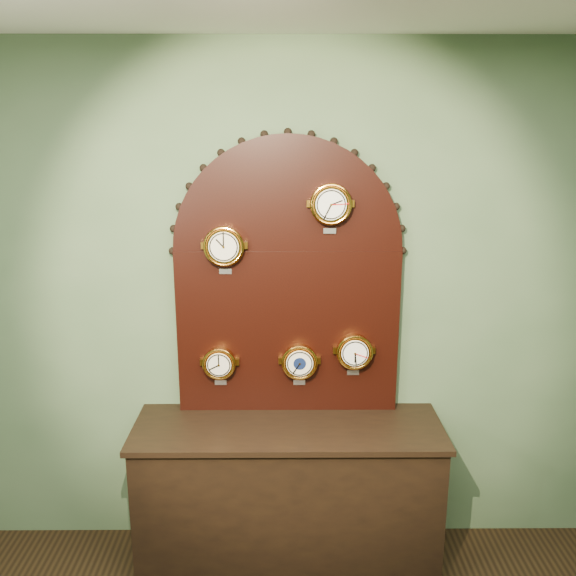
{
  "coord_description": "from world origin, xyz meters",
  "views": [
    {
      "loc": [
        -0.02,
        -0.71,
        2.36
      ],
      "look_at": [
        0.0,
        2.25,
        1.58
      ],
      "focal_mm": 38.17,
      "sensor_mm": 36.0,
      "label": 1
    }
  ],
  "objects_px": {
    "hygrometer": "(219,363)",
    "barometer": "(300,361)",
    "shop_counter": "(288,497)",
    "roman_clock": "(224,246)",
    "arabic_clock": "(331,204)",
    "tide_clock": "(354,351)",
    "display_board": "(288,270)"
  },
  "relations": [
    {
      "from": "roman_clock",
      "to": "arabic_clock",
      "type": "distance_m",
      "value": 0.58
    },
    {
      "from": "roman_clock",
      "to": "arabic_clock",
      "type": "xyz_separation_m",
      "value": [
        0.54,
        -0.0,
        0.21
      ]
    },
    {
      "from": "shop_counter",
      "to": "roman_clock",
      "type": "xyz_separation_m",
      "value": [
        -0.33,
        0.15,
        1.37
      ]
    },
    {
      "from": "shop_counter",
      "to": "display_board",
      "type": "distance_m",
      "value": 1.25
    },
    {
      "from": "display_board",
      "to": "shop_counter",
      "type": "bearing_deg",
      "value": -90.0
    },
    {
      "from": "shop_counter",
      "to": "arabic_clock",
      "type": "height_order",
      "value": "arabic_clock"
    },
    {
      "from": "display_board",
      "to": "arabic_clock",
      "type": "distance_m",
      "value": 0.42
    },
    {
      "from": "display_board",
      "to": "roman_clock",
      "type": "distance_m",
      "value": 0.36
    },
    {
      "from": "display_board",
      "to": "tide_clock",
      "type": "relative_size",
      "value": 6.17
    },
    {
      "from": "arabic_clock",
      "to": "barometer",
      "type": "relative_size",
      "value": 1.06
    },
    {
      "from": "display_board",
      "to": "roman_clock",
      "type": "bearing_deg",
      "value": -168.57
    },
    {
      "from": "shop_counter",
      "to": "hygrometer",
      "type": "distance_m",
      "value": 0.83
    },
    {
      "from": "shop_counter",
      "to": "display_board",
      "type": "relative_size",
      "value": 1.05
    },
    {
      "from": "arabic_clock",
      "to": "tide_clock",
      "type": "bearing_deg",
      "value": 0.16
    },
    {
      "from": "shop_counter",
      "to": "roman_clock",
      "type": "relative_size",
      "value": 6.14
    },
    {
      "from": "display_board",
      "to": "arabic_clock",
      "type": "bearing_deg",
      "value": -17.0
    },
    {
      "from": "shop_counter",
      "to": "tide_clock",
      "type": "distance_m",
      "value": 0.88
    },
    {
      "from": "roman_clock",
      "to": "arabic_clock",
      "type": "bearing_deg",
      "value": -0.01
    },
    {
      "from": "shop_counter",
      "to": "tide_clock",
      "type": "xyz_separation_m",
      "value": [
        0.36,
        0.15,
        0.79
      ]
    },
    {
      "from": "shop_counter",
      "to": "roman_clock",
      "type": "height_order",
      "value": "roman_clock"
    },
    {
      "from": "display_board",
      "to": "arabic_clock",
      "type": "height_order",
      "value": "display_board"
    },
    {
      "from": "shop_counter",
      "to": "display_board",
      "type": "height_order",
      "value": "display_board"
    },
    {
      "from": "hygrometer",
      "to": "barometer",
      "type": "distance_m",
      "value": 0.43
    },
    {
      "from": "shop_counter",
      "to": "barometer",
      "type": "height_order",
      "value": "barometer"
    },
    {
      "from": "display_board",
      "to": "barometer",
      "type": "height_order",
      "value": "display_board"
    },
    {
      "from": "arabic_clock",
      "to": "barometer",
      "type": "xyz_separation_m",
      "value": [
        -0.15,
        0.0,
        -0.85
      ]
    },
    {
      "from": "hygrometer",
      "to": "tide_clock",
      "type": "height_order",
      "value": "tide_clock"
    },
    {
      "from": "arabic_clock",
      "to": "hygrometer",
      "type": "bearing_deg",
      "value": 179.91
    },
    {
      "from": "roman_clock",
      "to": "hygrometer",
      "type": "xyz_separation_m",
      "value": [
        -0.04,
        0.0,
        -0.64
      ]
    },
    {
      "from": "barometer",
      "to": "roman_clock",
      "type": "bearing_deg",
      "value": -179.98
    },
    {
      "from": "roman_clock",
      "to": "barometer",
      "type": "height_order",
      "value": "roman_clock"
    },
    {
      "from": "shop_counter",
      "to": "hygrometer",
      "type": "bearing_deg",
      "value": 157.32
    }
  ]
}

